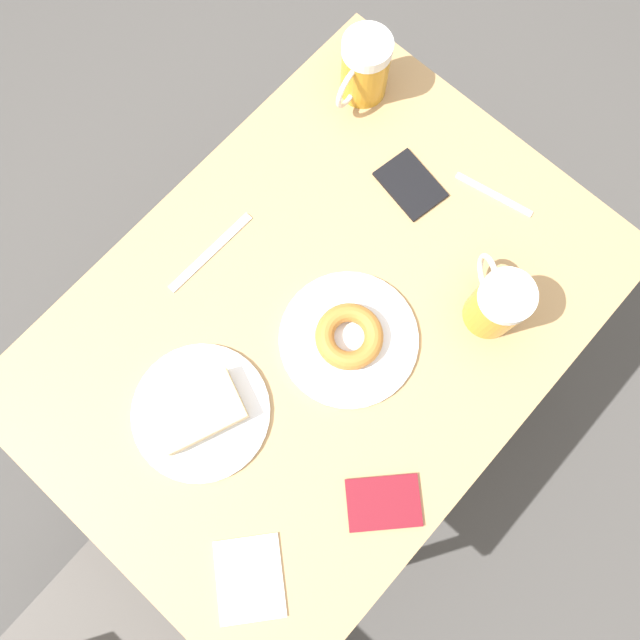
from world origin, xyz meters
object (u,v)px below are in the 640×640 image
Objects in this scene: plate_with_cake at (200,412)px; fork at (494,195)px; beer_mug_center at (497,303)px; napkin_folded at (250,579)px; knife at (211,252)px; plate_with_donut at (349,338)px; beer_mug_left at (364,68)px; passport_near_edge at (384,503)px; passport_far_edge at (410,185)px.

fork is at bearing -100.44° from plate_with_cake.
beer_mug_center reaches higher than napkin_folded.
plate_with_cake is at bearing 131.35° from knife.
beer_mug_left is (0.32, -0.40, 0.05)m from plate_with_donut.
passport_near_edge is (-0.23, 0.17, -0.01)m from plate_with_donut.
beer_mug_left is 0.24m from passport_far_edge.
beer_mug_left is 1.02× the size of passport_far_edge.
fork is at bearing -80.97° from napkin_folded.
beer_mug_center is 0.80× the size of napkin_folded.
plate_with_donut is at bearing 110.27° from passport_far_edge.
fork is (-0.12, -0.68, -0.01)m from plate_with_cake.
passport_near_edge is 1.09× the size of passport_far_edge.
plate_with_donut is 0.40m from fork.
beer_mug_left is at bearing -60.18° from napkin_folded.
plate_with_donut is 0.33m from passport_far_edge.
beer_mug_center is 1.00× the size of passport_far_edge.
fork is 0.61m from passport_near_edge.
beer_mug_left is at bearing -24.46° from passport_far_edge.
beer_mug_center is at bearing -150.72° from knife.
fork is 0.16m from passport_far_edge.
beer_mug_left is at bearing -46.06° from passport_near_edge.
beer_mug_left reaches higher than plate_with_donut.
knife is (0.45, -0.37, -0.00)m from napkin_folded.
plate_with_cake is 1.77× the size of beer_mug_center.
napkin_folded is 0.84× the size of knife.
passport_far_edge reaches higher than knife.
plate_with_cake reaches higher than fork.
beer_mug_left is 0.82× the size of napkin_folded.
plate_with_cake reaches higher than passport_near_edge.
passport_near_edge reaches higher than knife.
napkin_folded is at bearing 150.80° from plate_with_cake.
plate_with_cake is 1.42× the size of napkin_folded.
passport_near_edge and passport_far_edge have the same top height.
napkin_folded is at bearing 140.93° from knife.
beer_mug_center is at bearing -90.69° from napkin_folded.
plate_with_cake is 1.61× the size of passport_near_edge.
napkin_folded is at bearing 109.90° from passport_far_edge.
beer_mug_left is 0.35m from fork.
passport_near_edge is at bearing 143.46° from plate_with_donut.
napkin_folded is 0.26m from passport_near_edge.
passport_far_edge is at bearing -54.16° from passport_near_edge.
plate_with_donut is 0.52m from beer_mug_left.
passport_near_edge is 0.59m from passport_far_edge.
plate_with_donut is 1.24× the size of knife.
knife is at bearing 54.40° from fork.
beer_mug_center is (-0.48, 0.19, 0.00)m from beer_mug_left.
napkin_folded is 0.83m from fork.
fork is 0.79× the size of knife.
passport_far_edge is at bearing -89.21° from plate_with_cake.
beer_mug_left is at bearing -22.12° from beer_mug_center.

